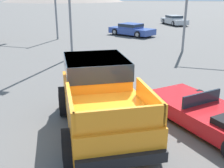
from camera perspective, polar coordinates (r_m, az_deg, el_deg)
name	(u,v)px	position (r m, az deg, el deg)	size (l,w,h in m)	color
ground_plane	(106,128)	(7.91, -1.33, -9.64)	(320.00, 320.00, 0.00)	#5B5956
orange_pickup_truck	(99,92)	(7.52, -2.77, -1.77)	(4.05, 5.19, 2.00)	orange
red_convertible_car	(214,117)	(8.23, 21.27, -6.76)	(4.50, 4.43, 0.99)	#B21419
parked_car_blue	(131,29)	(25.79, 4.26, 11.78)	(4.77, 3.50, 1.14)	#334C9E
parked_car_silver	(174,20)	(36.04, 13.37, 13.40)	(3.90, 4.81, 1.20)	#B7BABF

